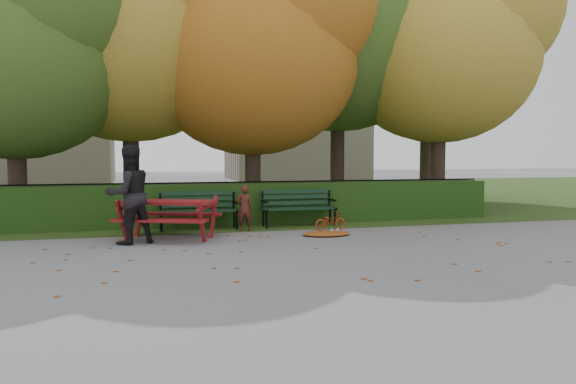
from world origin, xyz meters
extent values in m
plane|color=slate|center=(0.00, 0.00, 0.00)|extent=(90.00, 90.00, 0.00)
plane|color=#213711|center=(0.00, 14.00, 0.01)|extent=(90.00, 90.00, 0.00)
cube|color=#BEB096|center=(-9.00, 26.00, 7.50)|extent=(10.00, 7.00, 15.00)
cube|color=#BEB096|center=(8.00, 28.00, 6.00)|extent=(9.00, 6.00, 12.00)
cube|color=black|center=(0.00, 4.50, 0.50)|extent=(13.00, 0.90, 1.00)
cube|color=black|center=(0.00, 5.30, 0.08)|extent=(14.00, 0.04, 0.04)
cube|color=black|center=(0.00, 5.30, 1.00)|extent=(14.00, 0.04, 0.04)
cylinder|color=black|center=(-3.00, 5.30, 0.50)|extent=(0.03, 0.03, 1.00)
cylinder|color=black|center=(0.00, 5.30, 0.50)|extent=(0.03, 0.03, 1.00)
cylinder|color=black|center=(3.00, 5.30, 0.50)|extent=(0.03, 0.03, 1.00)
cylinder|color=black|center=(6.50, 5.30, 0.50)|extent=(0.03, 0.03, 1.00)
cylinder|color=black|center=(-5.50, 5.80, 1.31)|extent=(0.44, 0.44, 2.62)
ellipsoid|color=#2E4D1B|center=(-5.50, 5.80, 4.12)|extent=(5.60, 5.60, 5.04)
cylinder|color=black|center=(-2.80, 7.00, 1.57)|extent=(0.44, 0.44, 3.15)
ellipsoid|color=olive|center=(-2.80, 7.00, 4.95)|extent=(6.40, 6.40, 5.76)
cylinder|color=black|center=(0.50, 6.20, 1.40)|extent=(0.44, 0.44, 2.80)
ellipsoid|color=#9A4F0C|center=(0.50, 6.20, 4.40)|extent=(6.00, 6.00, 5.40)
sphere|color=#9A4F0C|center=(1.55, 5.45, 5.75)|extent=(4.50, 4.50, 4.50)
cylinder|color=black|center=(3.50, 7.50, 1.75)|extent=(0.44, 0.44, 3.50)
ellipsoid|color=#2E4D1B|center=(3.50, 7.50, 5.50)|extent=(6.80, 6.80, 6.12)
cylinder|color=black|center=(6.20, 6.00, 1.49)|extent=(0.44, 0.44, 2.97)
ellipsoid|color=olive|center=(6.20, 6.00, 4.68)|extent=(5.80, 5.80, 5.22)
sphere|color=olive|center=(7.21, 5.28, 5.98)|extent=(4.35, 4.35, 4.35)
cylinder|color=black|center=(8.00, 10.00, 1.57)|extent=(0.44, 0.44, 3.15)
ellipsoid|color=#2E4D1B|center=(8.00, 10.00, 4.95)|extent=(6.00, 6.00, 5.40)
sphere|color=#2E4D1B|center=(9.05, 9.25, 6.30)|extent=(4.50, 4.50, 4.50)
cube|color=black|center=(-1.30, 3.42, 0.44)|extent=(1.80, 0.12, 0.04)
cube|color=black|center=(-1.30, 3.60, 0.44)|extent=(1.80, 0.12, 0.04)
cube|color=black|center=(-1.30, 3.78, 0.44)|extent=(1.80, 0.12, 0.04)
cube|color=black|center=(-1.30, 3.87, 0.55)|extent=(1.80, 0.05, 0.10)
cube|color=black|center=(-1.30, 3.87, 0.70)|extent=(1.80, 0.05, 0.10)
cube|color=black|center=(-1.30, 3.87, 0.83)|extent=(1.80, 0.05, 0.10)
cube|color=black|center=(-2.15, 3.60, 0.42)|extent=(0.05, 0.55, 0.06)
cube|color=black|center=(-2.15, 3.87, 0.65)|extent=(0.05, 0.05, 0.41)
cylinder|color=black|center=(-2.15, 3.42, 0.22)|extent=(0.05, 0.05, 0.44)
cylinder|color=black|center=(-2.15, 3.78, 0.22)|extent=(0.05, 0.05, 0.44)
cube|color=black|center=(-2.15, 3.62, 0.62)|extent=(0.05, 0.45, 0.04)
cube|color=black|center=(-0.45, 3.60, 0.42)|extent=(0.05, 0.55, 0.06)
cube|color=black|center=(-0.45, 3.87, 0.65)|extent=(0.05, 0.05, 0.41)
cylinder|color=black|center=(-0.45, 3.42, 0.22)|extent=(0.05, 0.05, 0.44)
cylinder|color=black|center=(-0.45, 3.78, 0.22)|extent=(0.05, 0.05, 0.44)
cube|color=black|center=(-0.45, 3.62, 0.62)|extent=(0.05, 0.45, 0.04)
cube|color=black|center=(1.10, 3.42, 0.44)|extent=(1.80, 0.12, 0.04)
cube|color=black|center=(1.10, 3.60, 0.44)|extent=(1.80, 0.12, 0.04)
cube|color=black|center=(1.10, 3.78, 0.44)|extent=(1.80, 0.12, 0.04)
cube|color=black|center=(1.10, 3.87, 0.55)|extent=(1.80, 0.05, 0.10)
cube|color=black|center=(1.10, 3.87, 0.70)|extent=(1.80, 0.05, 0.10)
cube|color=black|center=(1.10, 3.87, 0.83)|extent=(1.80, 0.05, 0.10)
cube|color=black|center=(0.25, 3.60, 0.42)|extent=(0.05, 0.55, 0.06)
cube|color=black|center=(0.25, 3.87, 0.65)|extent=(0.05, 0.05, 0.41)
cylinder|color=black|center=(0.25, 3.42, 0.22)|extent=(0.05, 0.05, 0.44)
cylinder|color=black|center=(0.25, 3.78, 0.22)|extent=(0.05, 0.05, 0.44)
cube|color=black|center=(0.25, 3.62, 0.62)|extent=(0.05, 0.45, 0.04)
cube|color=black|center=(1.95, 3.60, 0.42)|extent=(0.05, 0.55, 0.06)
cube|color=black|center=(1.95, 3.87, 0.65)|extent=(0.05, 0.05, 0.41)
cylinder|color=black|center=(1.95, 3.42, 0.22)|extent=(0.05, 0.05, 0.44)
cylinder|color=black|center=(1.95, 3.78, 0.22)|extent=(0.05, 0.05, 0.44)
cube|color=black|center=(1.95, 3.62, 0.62)|extent=(0.05, 0.45, 0.04)
cube|color=maroon|center=(-2.04, 2.38, 0.76)|extent=(2.02, 1.42, 0.06)
cube|color=maroon|center=(-2.27, 1.81, 0.45)|extent=(1.82, 0.94, 0.05)
cube|color=maroon|center=(-1.80, 2.96, 0.45)|extent=(1.82, 0.94, 0.05)
cube|color=maroon|center=(-2.96, 2.25, 0.41)|extent=(0.26, 0.52, 0.91)
cube|color=maroon|center=(-2.61, 3.12, 0.41)|extent=(0.26, 0.52, 0.91)
cube|color=maroon|center=(-2.78, 2.69, 0.68)|extent=(0.58, 1.32, 0.06)
cube|color=maroon|center=(-1.46, 1.65, 0.41)|extent=(0.26, 0.52, 0.91)
cube|color=maroon|center=(-1.11, 2.51, 0.41)|extent=(0.26, 0.52, 0.91)
cube|color=maroon|center=(-1.29, 2.08, 0.68)|extent=(0.58, 1.32, 0.06)
cube|color=maroon|center=(-2.04, 2.38, 0.41)|extent=(1.56, 0.68, 0.06)
ellipsoid|color=maroon|center=(1.25, 2.06, 0.04)|extent=(1.24, 1.04, 0.07)
imported|color=#461C16|center=(-0.32, 3.20, 0.52)|extent=(0.40, 0.28, 1.04)
imported|color=black|center=(-2.82, 1.99, 0.96)|extent=(1.15, 1.05, 1.93)
imported|color=#AB2E0F|center=(1.59, 2.74, 0.22)|extent=(0.88, 0.52, 0.44)
camera|label=1|loc=(-2.68, -9.28, 1.77)|focal=35.00mm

